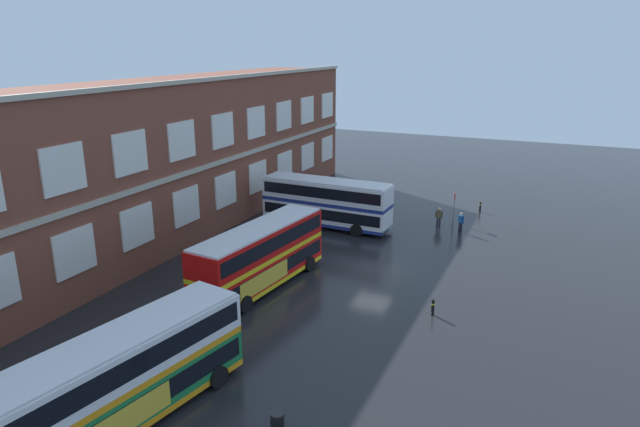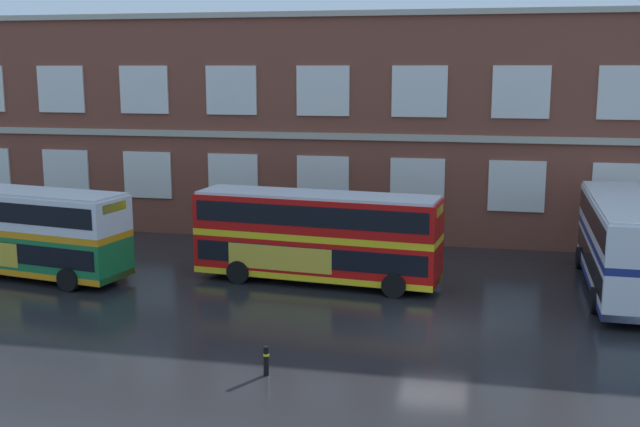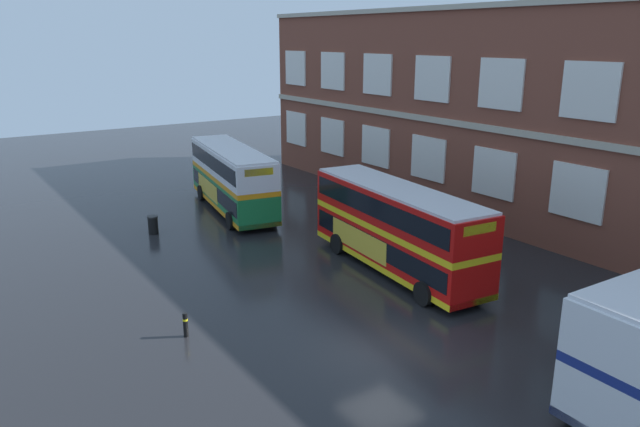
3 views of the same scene
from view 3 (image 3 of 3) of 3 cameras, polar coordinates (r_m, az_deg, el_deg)
The scene contains 6 objects.
ground_plane at distance 23.45m, azimuth 9.66°, elevation -11.26°, with size 120.00×120.00×0.00m, color black.
brick_terminal_building at distance 35.25m, azimuth 27.17°, elevation 6.96°, with size 57.27×8.19×12.53m.
double_decker_near at distance 38.97m, azimuth -8.28°, elevation 3.36°, with size 11.28×4.45×4.07m.
double_decker_middle at distance 28.72m, azimuth 7.20°, elevation -1.28°, with size 11.20×3.71×4.07m.
station_litter_bin at distance 35.60m, azimuth -15.43°, elevation -1.02°, with size 0.60×0.60×1.03m.
safety_bollard_west at distance 23.39m, azimuth -12.54°, elevation -10.15°, with size 0.19×0.19×0.95m.
Camera 3 is at (14.78, -12.69, 10.76)m, focal length 34.03 mm.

